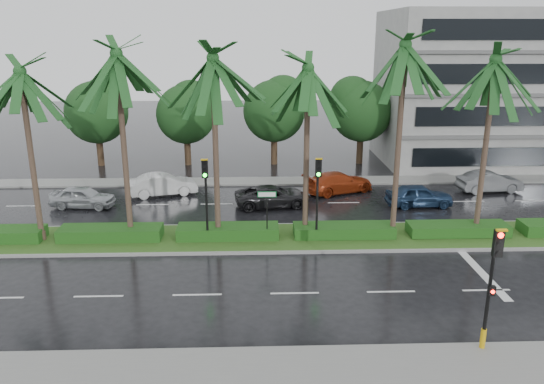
{
  "coord_description": "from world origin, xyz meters",
  "views": [
    {
      "loc": [
        -1.6,
        -24.62,
        10.28
      ],
      "look_at": [
        -0.71,
        1.5,
        2.41
      ],
      "focal_mm": 35.0,
      "sensor_mm": 36.0,
      "label": 1
    }
  ],
  "objects_px": {
    "car_darkgrey": "(273,196)",
    "signal_near": "(491,284)",
    "street_sign": "(267,203)",
    "car_red": "(338,182)",
    "car_silver": "(83,197)",
    "signal_median_left": "(206,188)",
    "car_grey": "(490,182)",
    "car_white": "(163,185)",
    "car_blue": "(419,195)"
  },
  "relations": [
    {
      "from": "signal_near",
      "to": "car_grey",
      "type": "bearing_deg",
      "value": 66.15
    },
    {
      "from": "signal_median_left",
      "to": "street_sign",
      "type": "distance_m",
      "value": 3.13
    },
    {
      "from": "car_grey",
      "to": "car_darkgrey",
      "type": "bearing_deg",
      "value": 94.77
    },
    {
      "from": "car_white",
      "to": "car_red",
      "type": "xyz_separation_m",
      "value": [
        11.63,
        0.24,
        -0.02
      ]
    },
    {
      "from": "car_blue",
      "to": "street_sign",
      "type": "bearing_deg",
      "value": 118.1
    },
    {
      "from": "signal_median_left",
      "to": "car_darkgrey",
      "type": "bearing_deg",
      "value": 60.4
    },
    {
      "from": "car_blue",
      "to": "car_grey",
      "type": "height_order",
      "value": "car_grey"
    },
    {
      "from": "signal_near",
      "to": "car_blue",
      "type": "xyz_separation_m",
      "value": [
        2.5,
        15.55,
        -1.81
      ]
    },
    {
      "from": "car_silver",
      "to": "car_grey",
      "type": "relative_size",
      "value": 0.92
    },
    {
      "from": "signal_near",
      "to": "car_red",
      "type": "height_order",
      "value": "signal_near"
    },
    {
      "from": "car_grey",
      "to": "car_white",
      "type": "bearing_deg",
      "value": 84.71
    },
    {
      "from": "car_silver",
      "to": "car_blue",
      "type": "relative_size",
      "value": 0.96
    },
    {
      "from": "car_white",
      "to": "car_darkgrey",
      "type": "distance_m",
      "value": 7.58
    },
    {
      "from": "street_sign",
      "to": "car_red",
      "type": "height_order",
      "value": "street_sign"
    },
    {
      "from": "signal_near",
      "to": "signal_median_left",
      "type": "bearing_deg",
      "value": 135.91
    },
    {
      "from": "signal_near",
      "to": "car_red",
      "type": "distance_m",
      "value": 18.87
    },
    {
      "from": "car_darkgrey",
      "to": "signal_near",
      "type": "bearing_deg",
      "value": -165.8
    },
    {
      "from": "car_white",
      "to": "car_darkgrey",
      "type": "relative_size",
      "value": 0.94
    },
    {
      "from": "street_sign",
      "to": "car_grey",
      "type": "relative_size",
      "value": 0.61
    },
    {
      "from": "street_sign",
      "to": "car_red",
      "type": "xyz_separation_m",
      "value": [
        5.0,
        8.8,
        -1.43
      ]
    },
    {
      "from": "street_sign",
      "to": "car_grey",
      "type": "bearing_deg",
      "value": 29.62
    },
    {
      "from": "signal_median_left",
      "to": "car_blue",
      "type": "xyz_separation_m",
      "value": [
        12.5,
        5.86,
        -2.31
      ]
    },
    {
      "from": "signal_median_left",
      "to": "car_silver",
      "type": "relative_size",
      "value": 1.12
    },
    {
      "from": "street_sign",
      "to": "car_white",
      "type": "relative_size",
      "value": 0.59
    },
    {
      "from": "signal_near",
      "to": "car_red",
      "type": "relative_size",
      "value": 0.91
    },
    {
      "from": "car_red",
      "to": "car_blue",
      "type": "height_order",
      "value": "car_red"
    },
    {
      "from": "car_red",
      "to": "signal_near",
      "type": "bearing_deg",
      "value": 162.55
    },
    {
      "from": "car_darkgrey",
      "to": "car_grey",
      "type": "distance_m",
      "value": 14.91
    },
    {
      "from": "street_sign",
      "to": "car_darkgrey",
      "type": "bearing_deg",
      "value": 85.22
    },
    {
      "from": "signal_near",
      "to": "car_red",
      "type": "bearing_deg",
      "value": 96.11
    },
    {
      "from": "signal_median_left",
      "to": "street_sign",
      "type": "height_order",
      "value": "signal_median_left"
    },
    {
      "from": "signal_near",
      "to": "car_silver",
      "type": "height_order",
      "value": "signal_near"
    },
    {
      "from": "car_silver",
      "to": "car_red",
      "type": "bearing_deg",
      "value": -74.06
    },
    {
      "from": "signal_median_left",
      "to": "car_darkgrey",
      "type": "distance_m",
      "value": 7.47
    },
    {
      "from": "car_white",
      "to": "street_sign",
      "type": "bearing_deg",
      "value": -158.2
    },
    {
      "from": "car_white",
      "to": "car_blue",
      "type": "relative_size",
      "value": 1.08
    },
    {
      "from": "car_red",
      "to": "signal_median_left",
      "type": "bearing_deg",
      "value": 114.75
    },
    {
      "from": "car_red",
      "to": "car_silver",
      "type": "bearing_deg",
      "value": 75.76
    },
    {
      "from": "car_silver",
      "to": "car_red",
      "type": "xyz_separation_m",
      "value": [
        16.13,
        2.65,
        0.03
      ]
    },
    {
      "from": "car_silver",
      "to": "car_white",
      "type": "xyz_separation_m",
      "value": [
        4.5,
        2.41,
        0.06
      ]
    },
    {
      "from": "signal_near",
      "to": "car_grey",
      "type": "height_order",
      "value": "signal_near"
    },
    {
      "from": "signal_near",
      "to": "signal_median_left",
      "type": "relative_size",
      "value": 1.0
    },
    {
      "from": "street_sign",
      "to": "car_grey",
      "type": "distance_m",
      "value": 17.52
    },
    {
      "from": "car_white",
      "to": "car_darkgrey",
      "type": "bearing_deg",
      "value": -125.87
    },
    {
      "from": "car_silver",
      "to": "car_white",
      "type": "bearing_deg",
      "value": -55.25
    },
    {
      "from": "car_grey",
      "to": "car_silver",
      "type": "bearing_deg",
      "value": 89.91
    },
    {
      "from": "car_white",
      "to": "car_red",
      "type": "bearing_deg",
      "value": -104.77
    },
    {
      "from": "signal_near",
      "to": "car_white",
      "type": "distance_m",
      "value": 22.99
    },
    {
      "from": "signal_near",
      "to": "car_white",
      "type": "relative_size",
      "value": 1.0
    },
    {
      "from": "car_darkgrey",
      "to": "car_blue",
      "type": "xyz_separation_m",
      "value": [
        9.0,
        -0.3,
        0.05
      ]
    }
  ]
}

